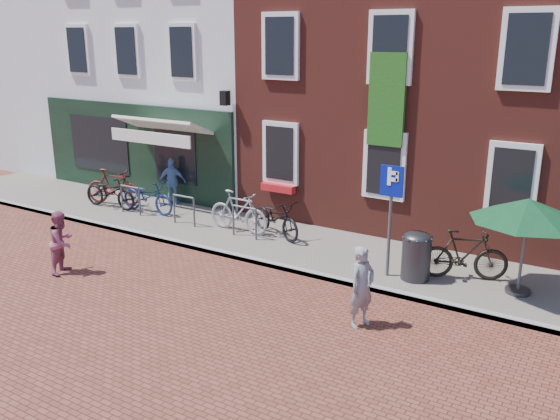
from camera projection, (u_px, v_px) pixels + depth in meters
The scene contains 17 objects.
ground at pixel (200, 251), 14.49m from camera, with size 80.00×80.00×0.00m, color brown.
sidewalk at pixel (268, 239), 15.19m from camera, with size 24.00×3.00×0.10m, color slate.
building_stucco at pixel (209, 51), 21.42m from camera, with size 8.00×8.00×9.00m, color silver.
building_brick_mid at pixel (393, 37), 17.76m from camera, with size 6.00×8.00×10.00m, color maroon.
filler_left at pixel (70, 48), 25.17m from camera, with size 7.00×8.00×9.00m, color silver.
litter_bin at pixel (416, 253), 12.46m from camera, with size 0.61×0.61×1.12m.
parking_sign at pixel (391, 201), 12.32m from camera, with size 0.50×0.08×2.43m.
parasol at pixel (528, 206), 11.42m from camera, with size 2.20×2.20×2.08m.
woman at pixel (362, 287), 10.62m from camera, with size 0.55×0.36×1.52m, color gray.
boy at pixel (62, 242), 13.05m from camera, with size 0.69×0.54×1.42m, color #A04E66.
cafe_person at pixel (173, 181), 17.94m from camera, with size 0.83×0.35×1.42m, color #628AB6.
bicycle_0 at pixel (110, 192), 17.63m from camera, with size 0.65×1.87×0.98m, color black.
bicycle_1 at pixel (113, 187), 17.97m from camera, with size 0.51×1.82×1.09m, color #5A1A16.
bicycle_2 at pixel (148, 196), 17.16m from camera, with size 0.65×1.87×0.98m, color navy.
bicycle_3 at pixel (238, 211), 15.50m from camera, with size 0.51×1.82×1.09m, color #949496.
bicycle_4 at pixel (276, 217), 15.17m from camera, with size 0.65×1.87×0.98m, color black.
bicycle_5 at pixel (464, 255), 12.47m from camera, with size 0.51×1.82×1.09m, color black.
Camera 1 is at (8.77, -10.56, 5.13)m, focal length 38.00 mm.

